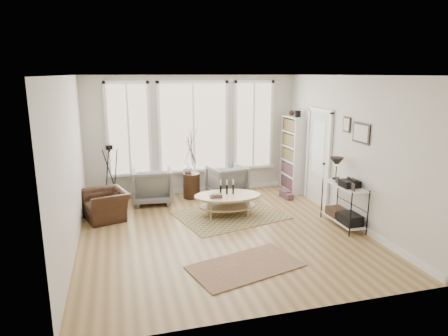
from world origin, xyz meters
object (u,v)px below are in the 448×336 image
object	(u,v)px
side_table	(191,165)
accent_chair	(106,205)
bookcase	(293,154)
low_shelf	(344,201)
armchair_left	(152,185)
coffee_table	(227,199)
armchair_right	(227,181)

from	to	relation	value
side_table	accent_chair	distance (m)	2.24
bookcase	low_shelf	world-z (taller)	bookcase
low_shelf	bookcase	bearing A→B (deg)	88.72
bookcase	side_table	distance (m)	2.59
armchair_left	low_shelf	bearing A→B (deg)	148.74
coffee_table	armchair_right	size ratio (longest dim) A/B	1.77
bookcase	coffee_table	distance (m)	2.56
low_shelf	armchair_left	distance (m)	4.26
armchair_left	side_table	world-z (taller)	side_table
low_shelf	armchair_left	bearing A→B (deg)	144.73
armchair_right	accent_chair	distance (m)	2.96
armchair_right	side_table	size ratio (longest dim) A/B	0.49
coffee_table	accent_chair	xyz separation A→B (m)	(-2.47, 0.45, -0.05)
armchair_right	coffee_table	bearing A→B (deg)	63.83
armchair_left	accent_chair	distance (m)	1.32
coffee_table	armchair_left	bearing A→B (deg)	138.40
bookcase	armchair_right	world-z (taller)	bookcase
bookcase	accent_chair	world-z (taller)	bookcase
armchair_right	accent_chair	size ratio (longest dim) A/B	0.92
bookcase	armchair_left	bearing A→B (deg)	-179.02
side_table	accent_chair	size ratio (longest dim) A/B	1.86
coffee_table	accent_chair	distance (m)	2.51
coffee_table	armchair_right	xyz separation A→B (m)	(0.36, 1.33, 0.03)
bookcase	low_shelf	xyz separation A→B (m)	(-0.06, -2.52, -0.44)
coffee_table	armchair_left	world-z (taller)	armchair_left
bookcase	armchair_right	distance (m)	1.82
coffee_table	armchair_right	distance (m)	1.38
coffee_table	side_table	distance (m)	1.56
bookcase	armchair_right	bearing A→B (deg)	-179.52
coffee_table	side_table	world-z (taller)	side_table
armchair_left	side_table	xyz separation A→B (m)	(0.94, 0.12, 0.40)
low_shelf	coffee_table	xyz separation A→B (m)	(-2.03, 1.18, -0.16)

